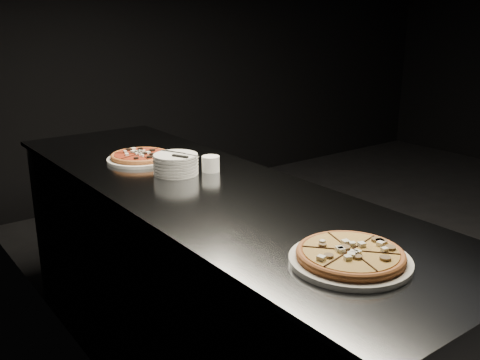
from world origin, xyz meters
TOP-DOWN VIEW (x-y plane):
  - floor at (0.00, 0.00)m, footprint 5.00×5.00m
  - wall_left at (-2.50, 0.00)m, footprint 0.02×5.00m
  - wall_back at (0.00, 2.50)m, footprint 5.00×0.02m
  - counter at (-2.13, 0.00)m, footprint 0.74×2.44m
  - pizza_mushroom at (-2.20, -0.84)m, footprint 0.35×0.35m
  - pizza_tomato at (-2.16, 0.48)m, footprint 0.35×0.35m
  - plate_stack at (-2.14, 0.20)m, footprint 0.19×0.19m
  - cutlery at (-2.13, 0.18)m, footprint 0.07×0.20m
  - ramekin at (-2.00, 0.13)m, footprint 0.08×0.08m

SIDE VIEW (x-z plane):
  - floor at x=0.00m, z-range 0.00..0.00m
  - counter at x=-2.13m, z-range 0.00..0.92m
  - pizza_tomato at x=-2.16m, z-range 0.92..0.96m
  - pizza_mushroom at x=-2.20m, z-range 0.92..0.96m
  - ramekin at x=-2.00m, z-range 0.92..0.99m
  - plate_stack at x=-2.14m, z-range 0.92..1.01m
  - cutlery at x=-2.13m, z-range 1.00..1.01m
  - wall_left at x=-2.50m, z-range 0.00..2.80m
  - wall_back at x=0.00m, z-range 0.00..2.80m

